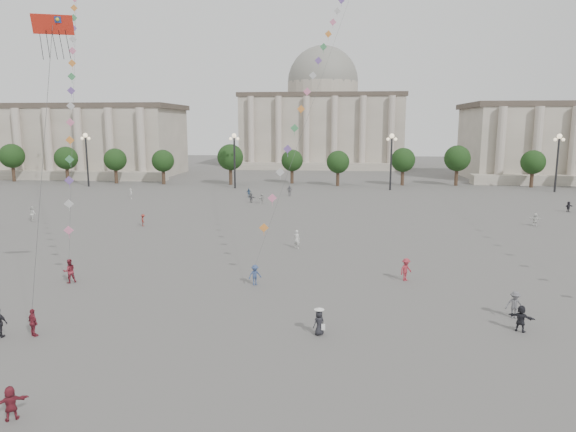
{
  "coord_description": "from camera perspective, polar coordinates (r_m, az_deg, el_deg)",
  "views": [
    {
      "loc": [
        5.12,
        -28.47,
        12.17
      ],
      "look_at": [
        1.14,
        12.0,
        4.97
      ],
      "focal_mm": 32.0,
      "sensor_mm": 36.0,
      "label": 1
    }
  ],
  "objects": [
    {
      "name": "kite_flyer_1",
      "position": [
        39.84,
        -3.69,
        -6.55
      ],
      "size": [
        1.2,
        1.04,
        1.6
      ],
      "primitive_type": "imported",
      "rotation": [
        0.0,
        0.0,
        0.53
      ],
      "color": "navy",
      "rests_on": "ground"
    },
    {
      "name": "person_crowd_17",
      "position": [
        65.1,
        -15.8,
        -0.45
      ],
      "size": [
        0.93,
        1.1,
        1.48
      ],
      "primitive_type": "imported",
      "rotation": [
        0.0,
        0.0,
        2.05
      ],
      "color": "maroon",
      "rests_on": "ground"
    },
    {
      "name": "person_crowd_3",
      "position": [
        34.13,
        24.46,
        -10.33
      ],
      "size": [
        1.54,
        1.2,
        1.63
      ],
      "primitive_type": "imported",
      "rotation": [
        0.0,
        0.0,
        2.59
      ],
      "color": "#222228",
      "rests_on": "ground"
    },
    {
      "name": "person_crowd_1",
      "position": [
        73.61,
        -26.5,
        0.23
      ],
      "size": [
        1.19,
        1.18,
        1.94
      ],
      "primitive_type": "imported",
      "rotation": [
        0.0,
        0.0,
        2.38
      ],
      "color": "silver",
      "rests_on": "ground"
    },
    {
      "name": "person_crowd_6",
      "position": [
        36.2,
        23.89,
        -9.0
      ],
      "size": [
        1.18,
        0.72,
        1.78
      ],
      "primitive_type": "imported",
      "rotation": [
        0.0,
        0.0,
        6.23
      ],
      "color": "#58585C",
      "rests_on": "ground"
    },
    {
      "name": "hat_person",
      "position": [
        30.76,
        3.49,
        -11.64
      ],
      "size": [
        0.87,
        0.83,
        1.69
      ],
      "color": "black",
      "rests_on": "ground"
    },
    {
      "name": "person_crowd_8",
      "position": [
        41.86,
        12.97,
        -5.82
      ],
      "size": [
        1.32,
        1.29,
        1.82
      ],
      "primitive_type": "imported",
      "rotation": [
        0.0,
        0.0,
        0.75
      ],
      "color": "#9C2A36",
      "rests_on": "ground"
    },
    {
      "name": "tree_row",
      "position": [
        106.8,
        2.87,
        6.4
      ],
      "size": [
        137.12,
        5.12,
        8.0
      ],
      "color": "#36261B",
      "rests_on": "ground"
    },
    {
      "name": "tourist_2",
      "position": [
        25.55,
        -28.44,
        -17.82
      ],
      "size": [
        1.39,
        1.14,
        1.49
      ],
      "primitive_type": "imported",
      "rotation": [
        0.0,
        0.0,
        3.74
      ],
      "color": "maroon",
      "rests_on": "ground"
    },
    {
      "name": "person_crowd_16",
      "position": [
        89.62,
        0.16,
        2.85
      ],
      "size": [
        1.18,
        0.78,
        1.86
      ],
      "primitive_type": "imported",
      "rotation": [
        0.0,
        0.0,
        5.96
      ],
      "color": "slate",
      "rests_on": "ground"
    },
    {
      "name": "dragon_kite",
      "position": [
        33.56,
        -24.6,
        17.39
      ],
      "size": [
        2.25,
        1.74,
        16.81
      ],
      "color": "red",
      "rests_on": "ground"
    },
    {
      "name": "person_crowd_7",
      "position": [
        69.66,
        25.76,
        -0.35
      ],
      "size": [
        1.53,
        0.64,
        1.6
      ],
      "primitive_type": "imported",
      "rotation": [
        0.0,
        0.0,
        3.02
      ],
      "color": "silver",
      "rests_on": "ground"
    },
    {
      "name": "lamp_post_mid_east",
      "position": [
        99.08,
        11.42,
        7.07
      ],
      "size": [
        2.0,
        0.9,
        10.65
      ],
      "color": "#262628",
      "rests_on": "ground"
    },
    {
      "name": "person_crowd_4",
      "position": [
        81.03,
        -2.95,
        1.97
      ],
      "size": [
        1.02,
        1.54,
        1.59
      ],
      "primitive_type": "imported",
      "rotation": [
        0.0,
        0.0,
        4.31
      ],
      "color": "#B5B5B1",
      "rests_on": "ground"
    },
    {
      "name": "person_crowd_13",
      "position": [
        51.34,
        0.98,
        -2.59
      ],
      "size": [
        0.82,
        0.72,
        1.88
      ],
      "primitive_type": "imported",
      "rotation": [
        0.0,
        0.0,
        2.66
      ],
      "color": "silver",
      "rests_on": "ground"
    },
    {
      "name": "ground",
      "position": [
        31.38,
        -4.33,
        -12.8
      ],
      "size": [
        360.0,
        360.0,
        0.0
      ],
      "primitive_type": "plane",
      "color": "#585653",
      "rests_on": "ground"
    },
    {
      "name": "hall_west",
      "position": [
        146.3,
        -27.85,
        7.44
      ],
      "size": [
        84.0,
        26.22,
        17.2
      ],
      "color": "gray",
      "rests_on": "ground"
    },
    {
      "name": "hall_central",
      "position": [
        157.78,
        3.82,
        10.78
      ],
      "size": [
        48.3,
        34.3,
        35.5
      ],
      "color": "gray",
      "rests_on": "ground"
    },
    {
      "name": "kite_train_west",
      "position": [
        66.4,
        -22.66,
        19.53
      ],
      "size": [
        17.81,
        39.97,
        60.41
      ],
      "color": "#3F3F3F",
      "rests_on": "ground"
    },
    {
      "name": "person_crowd_0",
      "position": [
        87.74,
        -4.39,
        2.57
      ],
      "size": [
        0.95,
        0.45,
        1.58
      ],
      "primitive_type": "imported",
      "rotation": [
        0.0,
        0.0,
        0.07
      ],
      "color": "#345176",
      "rests_on": "ground"
    },
    {
      "name": "lamp_post_mid_west",
      "position": [
        100.61,
        -5.98,
        7.25
      ],
      "size": [
        2.0,
        0.9,
        10.65
      ],
      "color": "#262628",
      "rests_on": "ground"
    },
    {
      "name": "tourist_0",
      "position": [
        33.93,
        -26.46,
        -10.57
      ],
      "size": [
        1.04,
        0.88,
        1.67
      ],
      "primitive_type": "imported",
      "rotation": [
        0.0,
        0.0,
        2.56
      ],
      "color": "maroon",
      "rests_on": "ground"
    },
    {
      "name": "kite_train_mid",
      "position": [
        65.94,
        6.15,
        22.51
      ],
      "size": [
        12.88,
        50.11,
        69.73
      ],
      "color": "#3F3F3F",
      "rests_on": "ground"
    },
    {
      "name": "person_crowd_10",
      "position": [
        90.16,
        -17.03,
        2.4
      ],
      "size": [
        0.59,
        0.72,
        1.7
      ],
      "primitive_type": "imported",
      "rotation": [
        0.0,
        0.0,
        1.91
      ],
      "color": "silver",
      "rests_on": "ground"
    },
    {
      "name": "person_crowd_9",
      "position": [
        83.15,
        28.72,
        0.92
      ],
      "size": [
        1.45,
        1.03,
        1.51
      ],
      "primitive_type": "imported",
      "rotation": [
        0.0,
        0.0,
        0.47
      ],
      "color": "black",
      "rests_on": "ground"
    },
    {
      "name": "lamp_post_far_west",
      "position": [
        110.59,
        -21.5,
        6.86
      ],
      "size": [
        2.0,
        0.9,
        10.65
      ],
      "color": "#262628",
      "rests_on": "ground"
    },
    {
      "name": "kite_flyer_0",
      "position": [
        43.74,
        -23.12,
        -5.64
      ],
      "size": [
        1.17,
        1.15,
        1.9
      ],
      "primitive_type": "imported",
      "rotation": [
        0.0,
        0.0,
        3.88
      ],
      "color": "maroon",
      "rests_on": "ground"
    },
    {
      "name": "person_crowd_12",
      "position": [
        81.88,
        -4.1,
        2.04
      ],
      "size": [
        1.48,
        1.23,
        1.59
      ],
      "primitive_type": "imported",
      "rotation": [
        0.0,
        0.0,
        2.53
      ],
      "color": "slate",
      "rests_on": "ground"
    },
    {
      "name": "lamp_post_far_east",
      "position": [
        106.35,
        27.81,
        6.31
      ],
      "size": [
        2.0,
        0.9,
        10.65
      ],
      "color": "#262628",
      "rests_on": "ground"
    }
  ]
}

